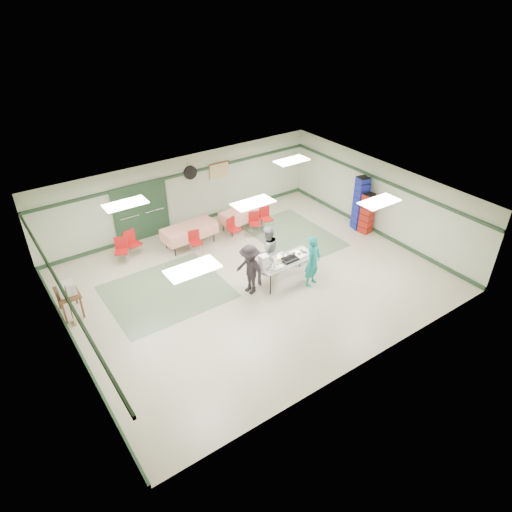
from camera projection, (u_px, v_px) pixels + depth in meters
floor at (253, 280)px, 14.35m from camera, size 11.00×11.00×0.00m
ceiling at (253, 202)px, 12.91m from camera, size 11.00×11.00×0.00m
wall_back at (184, 192)px, 16.75m from camera, size 11.00×0.00×11.00m
wall_front at (364, 325)px, 10.51m from camera, size 11.00×0.00×11.00m
wall_left at (65, 310)px, 10.97m from camera, size 0.00×9.00×9.00m
wall_right at (380, 198)px, 16.29m from camera, size 0.00×9.00×9.00m
trim_back at (183, 174)px, 16.35m from camera, size 11.00×0.06×0.10m
baseboard_back at (187, 223)px, 17.42m from camera, size 11.00×0.06×0.12m
trim_left at (60, 286)px, 10.61m from camera, size 0.06×9.00×0.10m
baseboard_left at (78, 349)px, 11.68m from camera, size 0.06×9.00×0.12m
trim_right at (382, 180)px, 15.90m from camera, size 0.06×9.00×0.10m
baseboard_right at (374, 230)px, 16.96m from camera, size 0.06×9.00×0.12m
green_patch_a at (167, 291)px, 13.84m from camera, size 3.50×3.00×0.01m
green_patch_b at (293, 235)px, 16.74m from camera, size 2.50×3.50×0.01m
double_door_left at (129, 215)px, 15.81m from camera, size 0.90×0.06×2.10m
double_door_right at (154, 208)px, 16.26m from camera, size 0.90×0.06×2.10m
door_frame at (141, 212)px, 16.02m from camera, size 2.00×0.03×2.15m
wall_fan at (190, 173)px, 16.48m from camera, size 0.50×0.10×0.50m
scroll_banner at (219, 171)px, 17.17m from camera, size 0.80×0.02×0.60m
serving_table at (286, 261)px, 13.97m from camera, size 1.94×0.79×0.76m
sheet_tray_right at (302, 253)px, 14.23m from camera, size 0.60×0.46×0.02m
sheet_tray_mid at (279, 259)px, 13.96m from camera, size 0.62×0.47×0.02m
sheet_tray_left at (274, 267)px, 13.59m from camera, size 0.53×0.40×0.02m
baking_pan at (290, 259)px, 13.90m from camera, size 0.52×0.33×0.08m
foam_box_stack at (264, 262)px, 13.47m from camera, size 0.26×0.24×0.42m
volunteer_teal at (313, 261)px, 13.73m from camera, size 0.71×0.59×1.68m
volunteer_grey at (267, 250)px, 14.25m from camera, size 0.86×0.69×1.68m
volunteer_dark at (250, 269)px, 13.41m from camera, size 0.74×1.12×1.61m
dining_table_a at (242, 214)px, 16.93m from camera, size 1.73×0.88×0.77m
dining_table_b at (189, 231)px, 15.87m from camera, size 1.94×0.95×0.77m
chair_a at (254, 221)px, 16.64m from camera, size 0.51×0.51×0.83m
chair_b at (233, 227)px, 16.18m from camera, size 0.51×0.51×0.87m
chair_c at (266, 216)px, 16.87m from camera, size 0.46×0.46×0.88m
chair_d at (195, 240)px, 15.45m from camera, size 0.45×0.45×0.84m
chair_loose_a at (132, 241)px, 15.27m from camera, size 0.53×0.53×0.94m
chair_loose_b at (121, 248)px, 14.93m from camera, size 0.57×0.57×0.91m
crate_stack_blue_a at (360, 206)px, 16.72m from camera, size 0.49×0.49×1.84m
crate_stack_red at (367, 213)px, 16.55m from camera, size 0.44×0.44×1.54m
crate_stack_blue_b at (360, 203)px, 16.69m from camera, size 0.46×0.46×2.04m
printer_table at (68, 295)px, 12.64m from camera, size 0.61×0.92×0.74m
office_printer at (66, 288)px, 12.43m from camera, size 0.45×0.40×0.35m
broom at (69, 303)px, 12.28m from camera, size 0.04×0.21×1.27m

